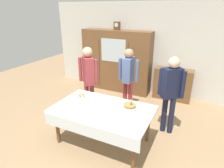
{
  "coord_description": "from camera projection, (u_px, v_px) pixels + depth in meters",
  "views": [
    {
      "loc": [
        1.55,
        -2.99,
        2.52
      ],
      "look_at": [
        0.0,
        0.2,
        1.11
      ],
      "focal_mm": 30.77,
      "sensor_mm": 36.0,
      "label": 1
    }
  ],
  "objects": [
    {
      "name": "ground_plane",
      "position": [
        108.0,
        136.0,
        4.06
      ],
      "size": [
        12.0,
        12.0,
        0.0
      ],
      "primitive_type": "plane",
      "color": "#997A56",
      "rests_on": "ground"
    },
    {
      "name": "back_wall",
      "position": [
        148.0,
        49.0,
        5.77
      ],
      "size": [
        6.4,
        0.1,
        2.7
      ],
      "primitive_type": "cube",
      "color": "silver",
      "rests_on": "ground"
    },
    {
      "name": "dining_table",
      "position": [
        102.0,
        113.0,
        3.62
      ],
      "size": [
        1.86,
        1.11,
        0.76
      ],
      "color": "brown",
      "rests_on": "ground"
    },
    {
      "name": "wall_cabinet",
      "position": [
        116.0,
        61.0,
        6.04
      ],
      "size": [
        2.2,
        0.46,
        1.9
      ],
      "color": "brown",
      "rests_on": "ground"
    },
    {
      "name": "mantel_clock",
      "position": [
        117.0,
        26.0,
        5.63
      ],
      "size": [
        0.18,
        0.11,
        0.24
      ],
      "color": "brown",
      "rests_on": "wall_cabinet"
    },
    {
      "name": "bookshelf_low",
      "position": [
        172.0,
        84.0,
        5.54
      ],
      "size": [
        1.05,
        0.35,
        0.91
      ],
      "color": "brown",
      "rests_on": "ground"
    },
    {
      "name": "book_stack",
      "position": [
        175.0,
        67.0,
        5.35
      ],
      "size": [
        0.17,
        0.22,
        0.11
      ],
      "color": "#3D754C",
      "rests_on": "bookshelf_low"
    },
    {
      "name": "tea_cup_far_left",
      "position": [
        111.0,
        113.0,
        3.39
      ],
      "size": [
        0.13,
        0.13,
        0.06
      ],
      "color": "white",
      "rests_on": "dining_table"
    },
    {
      "name": "tea_cup_near_right",
      "position": [
        66.0,
        106.0,
        3.63
      ],
      "size": [
        0.13,
        0.13,
        0.06
      ],
      "color": "white",
      "rests_on": "dining_table"
    },
    {
      "name": "tea_cup_center",
      "position": [
        78.0,
        105.0,
        3.69
      ],
      "size": [
        0.13,
        0.13,
        0.06
      ],
      "color": "white",
      "rests_on": "dining_table"
    },
    {
      "name": "tea_cup_mid_right",
      "position": [
        95.0,
        98.0,
        3.96
      ],
      "size": [
        0.13,
        0.13,
        0.06
      ],
      "color": "white",
      "rests_on": "dining_table"
    },
    {
      "name": "tea_cup_front_edge",
      "position": [
        129.0,
        118.0,
        3.25
      ],
      "size": [
        0.13,
        0.13,
        0.06
      ],
      "color": "white",
      "rests_on": "dining_table"
    },
    {
      "name": "tea_cup_back_edge",
      "position": [
        88.0,
        115.0,
        3.33
      ],
      "size": [
        0.13,
        0.13,
        0.06
      ],
      "color": "silver",
      "rests_on": "dining_table"
    },
    {
      "name": "bread_basket",
      "position": [
        130.0,
        105.0,
        3.65
      ],
      "size": [
        0.24,
        0.24,
        0.16
      ],
      "color": "#9E7542",
      "rests_on": "dining_table"
    },
    {
      "name": "pastry_plate",
      "position": [
        82.0,
        96.0,
        4.09
      ],
      "size": [
        0.28,
        0.28,
        0.05
      ],
      "color": "white",
      "rests_on": "dining_table"
    },
    {
      "name": "spoon_mid_right",
      "position": [
        140.0,
        121.0,
        3.21
      ],
      "size": [
        0.12,
        0.02,
        0.01
      ],
      "color": "silver",
      "rests_on": "dining_table"
    },
    {
      "name": "spoon_near_left",
      "position": [
        103.0,
        118.0,
        3.29
      ],
      "size": [
        0.12,
        0.02,
        0.01
      ],
      "color": "silver",
      "rests_on": "dining_table"
    },
    {
      "name": "person_behind_table_left",
      "position": [
        88.0,
        75.0,
        4.48
      ],
      "size": [
        0.52,
        0.39,
        1.71
      ],
      "color": "#933338",
      "rests_on": "ground"
    },
    {
      "name": "person_by_cabinet",
      "position": [
        128.0,
        75.0,
        4.72
      ],
      "size": [
        0.52,
        0.37,
        1.63
      ],
      "color": "#933338",
      "rests_on": "ground"
    },
    {
      "name": "person_near_right_end",
      "position": [
        171.0,
        89.0,
        3.84
      ],
      "size": [
        0.52,
        0.38,
        1.66
      ],
      "color": "#191E38",
      "rests_on": "ground"
    }
  ]
}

